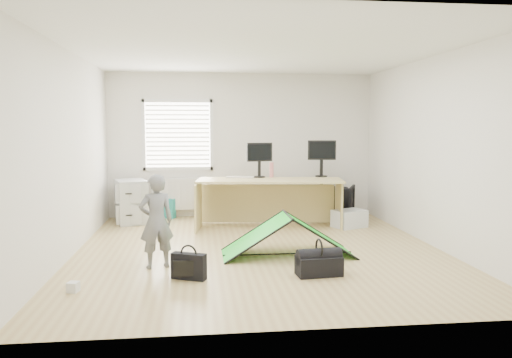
{
  "coord_description": "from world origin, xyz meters",
  "views": [
    {
      "loc": [
        -0.82,
        -6.71,
        1.7
      ],
      "look_at": [
        0.0,
        0.4,
        0.95
      ],
      "focal_mm": 35.0,
      "sensor_mm": 36.0,
      "label": 1
    }
  ],
  "objects": [
    {
      "name": "desk",
      "position": [
        0.36,
        1.5,
        0.41
      ],
      "size": [
        2.5,
        1.08,
        0.83
      ],
      "primitive_type": "cube",
      "rotation": [
        0.0,
        0.0,
        -0.13
      ],
      "color": "tan",
      "rests_on": "ground"
    },
    {
      "name": "office_chair",
      "position": [
        1.73,
        2.36,
        0.31
      ],
      "size": [
        0.88,
        0.89,
        0.62
      ],
      "primitive_type": "imported",
      "rotation": [
        0.0,
        0.0,
        2.73
      ],
      "color": "black",
      "rests_on": "ground"
    },
    {
      "name": "tote_bag",
      "position": [
        -1.42,
        2.63,
        0.18
      ],
      "size": [
        0.34,
        0.25,
        0.37
      ],
      "primitive_type": "cube",
      "rotation": [
        0.0,
        0.0,
        -0.43
      ],
      "color": "teal",
      "rests_on": "ground"
    },
    {
      "name": "storage_crate",
      "position": [
        1.71,
        1.4,
        0.15
      ],
      "size": [
        0.63,
        0.55,
        0.3
      ],
      "primitive_type": "cube",
      "rotation": [
        0.0,
        0.0,
        0.41
      ],
      "color": "silver",
      "rests_on": "ground"
    },
    {
      "name": "monitor_left",
      "position": [
        0.22,
        1.84,
        1.05
      ],
      "size": [
        0.47,
        0.21,
        0.44
      ],
      "primitive_type": "cube",
      "rotation": [
        0.0,
        0.0,
        0.25
      ],
      "color": "black",
      "rests_on": "desk"
    },
    {
      "name": "keyboard",
      "position": [
        -0.11,
        1.8,
        0.84
      ],
      "size": [
        0.5,
        0.26,
        0.02
      ],
      "primitive_type": "cube",
      "rotation": [
        0.0,
        0.0,
        -0.21
      ],
      "color": "beige",
      "rests_on": "desk"
    },
    {
      "name": "back_wall",
      "position": [
        0.0,
        2.75,
        1.35
      ],
      "size": [
        5.0,
        0.02,
        2.7
      ],
      "primitive_type": "cube",
      "color": "silver",
      "rests_on": "ground"
    },
    {
      "name": "laptop_bag",
      "position": [
        -0.94,
        -1.22,
        0.15
      ],
      "size": [
        0.41,
        0.27,
        0.3
      ],
      "primitive_type": "cube",
      "rotation": [
        0.0,
        0.0,
        -0.43
      ],
      "color": "black",
      "rests_on": "ground"
    },
    {
      "name": "kite",
      "position": [
        0.35,
        -0.3,
        0.27
      ],
      "size": [
        1.74,
        0.77,
        0.54
      ],
      "primitive_type": null,
      "rotation": [
        0.0,
        0.0,
        -0.0
      ],
      "color": "#11B31A",
      "rests_on": "ground"
    },
    {
      "name": "filing_cabinet",
      "position": [
        -2.02,
        2.22,
        0.38
      ],
      "size": [
        0.66,
        0.77,
        0.77
      ],
      "primitive_type": "cube",
      "rotation": [
        0.0,
        0.0,
        0.3
      ],
      "color": "#AEB1B3",
      "rests_on": "ground"
    },
    {
      "name": "window",
      "position": [
        -1.2,
        2.71,
        1.55
      ],
      "size": [
        1.2,
        0.06,
        1.2
      ],
      "primitive_type": "cube",
      "color": "silver",
      "rests_on": "back_wall"
    },
    {
      "name": "ground",
      "position": [
        0.0,
        0.0,
        0.0
      ],
      "size": [
        5.5,
        5.5,
        0.0
      ],
      "primitive_type": "plane",
      "color": "tan",
      "rests_on": "ground"
    },
    {
      "name": "thermos",
      "position": [
        0.44,
        1.85,
        0.95
      ],
      "size": [
        0.09,
        0.09,
        0.26
      ],
      "primitive_type": "cylinder",
      "rotation": [
        0.0,
        0.0,
        0.36
      ],
      "color": "#C36E6D",
      "rests_on": "desk"
    },
    {
      "name": "monitor_right",
      "position": [
        1.32,
        1.83,
        1.06
      ],
      "size": [
        0.5,
        0.15,
        0.47
      ],
      "primitive_type": "cube",
      "rotation": [
        0.0,
        0.0,
        -0.09
      ],
      "color": "black",
      "rests_on": "desk"
    },
    {
      "name": "white_box",
      "position": [
        -2.13,
        -1.52,
        0.05
      ],
      "size": [
        0.13,
        0.13,
        0.11
      ],
      "primitive_type": "cube",
      "rotation": [
        0.0,
        0.0,
        -0.25
      ],
      "color": "silver",
      "rests_on": "ground"
    },
    {
      "name": "duffel_bag",
      "position": [
        0.54,
        -1.24,
        0.11
      ],
      "size": [
        0.53,
        0.31,
        0.22
      ],
      "primitive_type": "cube",
      "rotation": [
        0.0,
        0.0,
        0.09
      ],
      "color": "black",
      "rests_on": "ground"
    },
    {
      "name": "person",
      "position": [
        -1.34,
        -0.71,
        0.57
      ],
      "size": [
        0.48,
        0.38,
        1.14
      ],
      "primitive_type": "imported",
      "rotation": [
        0.0,
        0.0,
        3.44
      ],
      "color": "slate",
      "rests_on": "ground"
    },
    {
      "name": "radiator",
      "position": [
        -1.2,
        2.67,
        0.45
      ],
      "size": [
        1.0,
        0.12,
        0.6
      ],
      "primitive_type": "cube",
      "color": "silver",
      "rests_on": "back_wall"
    }
  ]
}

